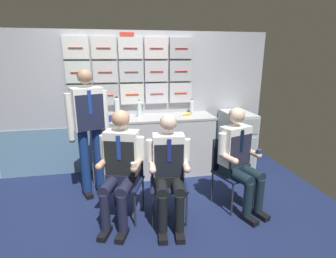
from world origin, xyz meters
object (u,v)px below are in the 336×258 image
object	(u,v)px
service_trolley	(236,139)
crew_member_left	(120,163)
folding_chair_left	(125,172)
water_bottle_clear	(139,109)
folding_chair_center	(168,174)
crew_member_near_trolley	(239,156)
snack_banana	(187,114)
crew_member_standing	(89,123)
folding_chair_near_trolley	(229,164)
espresso_cup_small	(113,116)
crew_member_center	(169,167)

from	to	relation	value
service_trolley	crew_member_left	distance (m)	2.13
folding_chair_left	water_bottle_clear	world-z (taller)	water_bottle_clear
folding_chair_center	crew_member_near_trolley	xyz separation A→B (m)	(0.84, -0.04, 0.16)
snack_banana	crew_member_near_trolley	bearing A→B (deg)	-74.91
crew_member_standing	water_bottle_clear	size ratio (longest dim) A/B	6.35
folding_chair_near_trolley	espresso_cup_small	distance (m)	1.76
service_trolley	crew_member_near_trolley	world-z (taller)	crew_member_near_trolley
service_trolley	espresso_cup_small	bearing A→B (deg)	177.44
crew_member_center	espresso_cup_small	bearing A→B (deg)	113.93
crew_member_left	crew_member_center	bearing A→B (deg)	-15.64
folding_chair_left	crew_member_near_trolley	world-z (taller)	crew_member_near_trolley
folding_chair_left	snack_banana	size ratio (longest dim) A/B	4.80
crew_member_standing	folding_chair_left	bearing A→B (deg)	-51.68
crew_member_center	snack_banana	world-z (taller)	crew_member_center
crew_member_center	espresso_cup_small	xyz separation A→B (m)	(-0.56, 1.27, 0.30)
crew_member_left	espresso_cup_small	world-z (taller)	crew_member_left
service_trolley	folding_chair_left	world-z (taller)	service_trolley
crew_member_left	water_bottle_clear	world-z (taller)	crew_member_left
service_trolley	crew_member_center	bearing A→B (deg)	-138.49
folding_chair_left	crew_member_center	xyz separation A→B (m)	(0.45, -0.29, 0.15)
crew_member_standing	folding_chair_center	bearing A→B (deg)	-36.46
service_trolley	espresso_cup_small	size ratio (longest dim) A/B	11.42
crew_member_near_trolley	water_bottle_clear	xyz separation A→B (m)	(-1.04, 1.20, 0.36)
service_trolley	folding_chair_near_trolley	size ratio (longest dim) A/B	1.14
crew_member_standing	water_bottle_clear	xyz separation A→B (m)	(0.68, 0.51, 0.06)
crew_member_left	espresso_cup_small	distance (m)	1.16
crew_member_left	crew_member_center	world-z (taller)	crew_member_left
folding_chair_near_trolley	folding_chair_left	bearing A→B (deg)	179.40
folding_chair_center	espresso_cup_small	world-z (taller)	espresso_cup_small
crew_member_center	snack_banana	size ratio (longest dim) A/B	7.01
snack_banana	service_trolley	bearing A→B (deg)	-7.82
crew_member_center	snack_banana	xyz separation A→B (m)	(0.55, 1.30, 0.28)
folding_chair_center	crew_member_standing	distance (m)	1.20
folding_chair_center	crew_member_standing	size ratio (longest dim) A/B	0.50
crew_member_near_trolley	espresso_cup_small	size ratio (longest dim) A/B	14.90
folding_chair_center	folding_chair_near_trolley	distance (m)	0.80
crew_member_left	water_bottle_clear	bearing A→B (deg)	74.63
folding_chair_left	water_bottle_clear	xyz separation A→B (m)	(0.27, 1.03, 0.53)
folding_chair_left	water_bottle_clear	size ratio (longest dim) A/B	3.19
crew_member_left	folding_chair_near_trolley	size ratio (longest dim) A/B	1.51
crew_member_standing	water_bottle_clear	world-z (taller)	crew_member_standing
folding_chair_center	snack_banana	distance (m)	1.32
crew_member_standing	espresso_cup_small	distance (m)	0.55
folding_chair_center	folding_chair_near_trolley	xyz separation A→B (m)	(0.79, 0.12, 0.00)
crew_member_center	crew_member_standing	size ratio (longest dim) A/B	0.73
crew_member_left	service_trolley	bearing A→B (deg)	29.50
folding_chair_left	snack_banana	world-z (taller)	snack_banana
crew_member_center	crew_member_near_trolley	world-z (taller)	crew_member_near_trolley
folding_chair_center	snack_banana	world-z (taller)	snack_banana
folding_chair_near_trolley	crew_member_standing	bearing A→B (deg)	162.25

